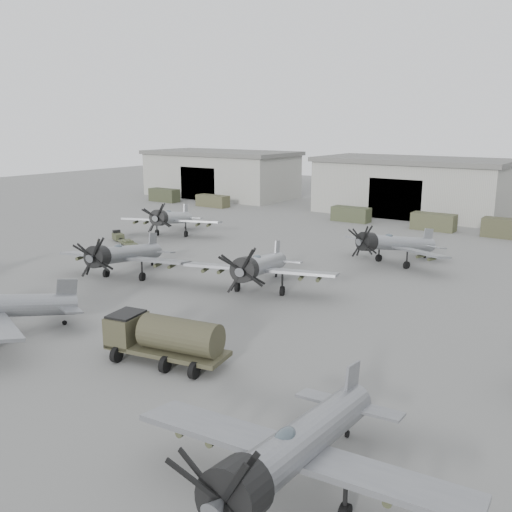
# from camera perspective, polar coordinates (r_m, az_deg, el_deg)

# --- Properties ---
(ground) EXTENTS (220.00, 220.00, 0.00)m
(ground) POSITION_cam_1_polar(r_m,az_deg,el_deg) (42.27, -15.41, -6.72)
(ground) COLOR slate
(ground) RESTS_ON ground
(hangar_left) EXTENTS (29.00, 14.80, 8.70)m
(hangar_left) POSITION_cam_1_polar(r_m,az_deg,el_deg) (111.46, -3.55, 8.22)
(hangar_left) COLOR #9C9C92
(hangar_left) RESTS_ON ground
(hangar_center) EXTENTS (29.00, 14.80, 8.70)m
(hangar_center) POSITION_cam_1_polar(r_m,az_deg,el_deg) (92.83, 15.30, 6.78)
(hangar_center) COLOR #9C9C92
(hangar_center) RESTS_ON ground
(support_truck_0) EXTENTS (5.85, 2.20, 2.33)m
(support_truck_0) POSITION_cam_1_polar(r_m,az_deg,el_deg) (105.25, -9.17, 6.03)
(support_truck_0) COLOR #333824
(support_truck_0) RESTS_ON ground
(support_truck_1) EXTENTS (5.84, 2.20, 1.98)m
(support_truck_1) POSITION_cam_1_polar(r_m,az_deg,el_deg) (97.79, -4.36, 5.51)
(support_truck_1) COLOR #45442D
(support_truck_1) RESTS_ON ground
(support_truck_3) EXTENTS (5.54, 2.20, 2.11)m
(support_truck_3) POSITION_cam_1_polar(r_m,az_deg,el_deg) (84.00, 9.47, 4.14)
(support_truck_3) COLOR #3B402A
(support_truck_3) RESTS_ON ground
(support_truck_4) EXTENTS (5.72, 2.20, 2.26)m
(support_truck_4) POSITION_cam_1_polar(r_m,az_deg,el_deg) (79.64, 17.33, 3.28)
(support_truck_4) COLOR #41422B
(support_truck_4) RESTS_ON ground
(support_truck_5) EXTENTS (5.81, 2.20, 2.40)m
(support_truck_5) POSITION_cam_1_polar(r_m,az_deg,el_deg) (77.42, 23.80, 2.53)
(support_truck_5) COLOR #3C3C27
(support_truck_5) RESTS_ON ground
(aircraft_near_2) EXTENTS (13.44, 12.10, 5.36)m
(aircraft_near_2) POSITION_cam_1_polar(r_m,az_deg,el_deg) (22.02, 3.72, -18.75)
(aircraft_near_2) COLOR gray
(aircraft_near_2) RESTS_ON ground
(aircraft_mid_1) EXTENTS (12.69, 11.42, 5.06)m
(aircraft_mid_1) POSITION_cam_1_polar(r_m,az_deg,el_deg) (53.35, -13.24, 0.12)
(aircraft_mid_1) COLOR gray
(aircraft_mid_1) RESTS_ON ground
(aircraft_mid_2) EXTENTS (13.10, 11.79, 5.25)m
(aircraft_mid_2) POSITION_cam_1_polar(r_m,az_deg,el_deg) (47.47, 0.31, -1.03)
(aircraft_mid_2) COLOR #95979D
(aircraft_mid_2) RESTS_ON ground
(aircraft_far_0) EXTENTS (12.62, 11.42, 5.13)m
(aircraft_far_0) POSITION_cam_1_polar(r_m,az_deg,el_deg) (72.48, -8.55, 3.77)
(aircraft_far_0) COLOR #A0A4A9
(aircraft_far_0) RESTS_ON ground
(aircraft_far_1) EXTENTS (12.11, 10.92, 4.88)m
(aircraft_far_1) POSITION_cam_1_polar(r_m,az_deg,el_deg) (58.75, 13.48, 1.22)
(aircraft_far_1) COLOR gray
(aircraft_far_1) RESTS_ON ground
(fuel_tanker) EXTENTS (7.86, 4.41, 2.91)m
(fuel_tanker) POSITION_cam_1_polar(r_m,az_deg,el_deg) (34.69, -9.09, -7.91)
(fuel_tanker) COLOR #393725
(fuel_tanker) RESTS_ON ground
(tug_trailer) EXTENTS (6.25, 3.70, 1.27)m
(tug_trailer) POSITION_cam_1_polar(r_m,az_deg,el_deg) (70.01, -13.28, 1.68)
(tug_trailer) COLOR #3A3E28
(tug_trailer) RESTS_ON ground
(ground_crew) EXTENTS (0.43, 0.64, 1.73)m
(ground_crew) POSITION_cam_1_polar(r_m,az_deg,el_deg) (64.12, -15.40, 0.86)
(ground_crew) COLOR #403F2A
(ground_crew) RESTS_ON ground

